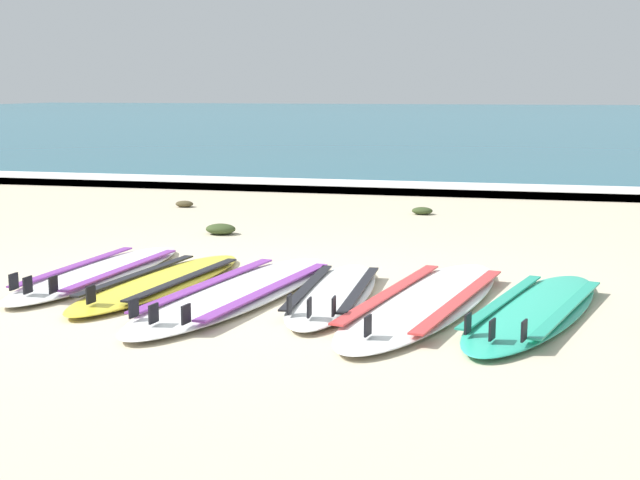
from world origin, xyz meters
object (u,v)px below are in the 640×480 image
at_px(surfboard_0, 99,272).
at_px(surfboard_2, 238,292).
at_px(surfboard_3, 333,293).
at_px(surfboard_1, 161,282).
at_px(surfboard_4, 425,301).
at_px(surfboard_5, 534,310).

distance_m(surfboard_0, surfboard_2, 1.26).
distance_m(surfboard_2, surfboard_3, 0.64).
distance_m(surfboard_1, surfboard_2, 0.65).
relative_size(surfboard_3, surfboard_4, 0.74).
xyz_separation_m(surfboard_1, surfboard_5, (2.56, -0.20, 0.00)).
bearing_deg(surfboard_1, surfboard_2, -15.27).
relative_size(surfboard_0, surfboard_4, 0.84).
bearing_deg(surfboard_1, surfboard_5, -4.45).
height_order(surfboard_1, surfboard_2, same).
relative_size(surfboard_4, surfboard_5, 1.16).
bearing_deg(surfboard_4, surfboard_5, -6.04).
height_order(surfboard_4, surfboard_5, same).
height_order(surfboard_3, surfboard_5, same).
xyz_separation_m(surfboard_1, surfboard_4, (1.88, -0.13, -0.00)).
bearing_deg(surfboard_3, surfboard_2, -169.38).
bearing_deg(surfboard_5, surfboard_0, 172.95).
xyz_separation_m(surfboard_0, surfboard_3, (1.83, -0.24, 0.00)).
xyz_separation_m(surfboard_2, surfboard_3, (0.63, 0.12, 0.00)).
height_order(surfboard_2, surfboard_5, same).
bearing_deg(surfboard_2, surfboard_4, 2.05).
bearing_deg(surfboard_0, surfboard_1, -18.14).
xyz_separation_m(surfboard_1, surfboard_2, (0.63, -0.17, 0.00)).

